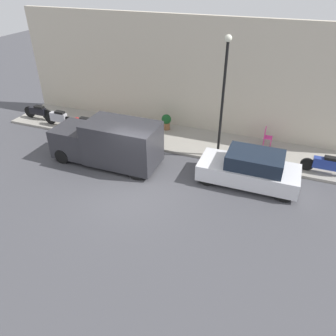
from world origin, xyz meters
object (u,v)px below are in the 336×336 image
delivery_van (108,142)px  streetlamp (224,88)px  motorcycle_red (83,124)px  motorcycle_black (38,112)px  motorcycle_blue (327,164)px  parked_car (250,169)px  potted_plant (166,121)px  cafe_chair (267,136)px  scooter_silver (59,118)px

delivery_van → streetlamp: 5.63m
delivery_van → motorcycle_red: (2.18, 2.80, -0.48)m
delivery_van → motorcycle_black: (2.68, 6.20, -0.48)m
streetlamp → motorcycle_blue: bearing=-88.2°
parked_car → potted_plant: size_ratio=4.81×
potted_plant → cafe_chair: (0.02, -5.33, 0.06)m
motorcycle_red → motorcycle_blue: bearing=-89.0°
motorcycle_red → streetlamp: streetlamp is taller
parked_car → potted_plant: bearing=55.8°
potted_plant → cafe_chair: bearing=-89.8°
potted_plant → cafe_chair: size_ratio=0.88×
streetlamp → motorcycle_red: bearing=90.4°
motorcycle_red → cafe_chair: (1.89, -9.39, 0.10)m
parked_car → cafe_chair: (3.45, -0.27, -0.03)m
motorcycle_black → motorcycle_red: 3.44m
streetlamp → cafe_chair: (1.83, -2.00, -2.74)m
streetlamp → potted_plant: bearing=61.4°
scooter_silver → parked_car: bearing=-98.9°
motorcycle_blue → streetlamp: (-0.15, 4.74, 2.84)m
scooter_silver → potted_plant: 6.00m
parked_car → motorcycle_blue: parked_car is taller
motorcycle_blue → scooter_silver: (-0.07, 13.82, 0.02)m
motorcycle_blue → scooter_silver: 13.82m
motorcycle_black → streetlamp: (-0.45, -10.80, 2.84)m
scooter_silver → streetlamp: bearing=-90.5°
potted_plant → delivery_van: bearing=162.6°
motorcycle_blue → motorcycle_red: (-0.20, 12.13, -0.01)m
motorcycle_red → potted_plant: bearing=-65.3°
delivery_van → cafe_chair: (4.07, -6.59, -0.38)m
motorcycle_black → motorcycle_red: (-0.50, -3.41, -0.01)m
motorcycle_blue → streetlamp: 5.52m
parked_car → cafe_chair: bearing=-4.5°
delivery_van → cafe_chair: bearing=-58.3°
parked_car → streetlamp: size_ratio=0.75×
delivery_van → motorcycle_red: delivery_van is taller
delivery_van → scooter_silver: (2.32, 4.48, -0.46)m
scooter_silver → delivery_van: bearing=-117.3°
parked_car → streetlamp: (1.62, 1.72, 2.71)m
parked_car → cafe_chair: size_ratio=4.25×
parked_car → potted_plant: (3.43, 5.05, -0.09)m
motorcycle_blue → delivery_van: bearing=104.3°
streetlamp → delivery_van: bearing=115.9°
cafe_chair → streetlamp: bearing=132.6°
parked_car → motorcycle_black: parked_car is taller
delivery_van → motorcycle_blue: size_ratio=2.36×
delivery_van → cafe_chair: delivery_van is taller
parked_car → streetlamp: 3.60m
motorcycle_black → cafe_chair: 12.87m
scooter_silver → motorcycle_blue: bearing=-89.7°
cafe_chair → motorcycle_blue: bearing=-121.5°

